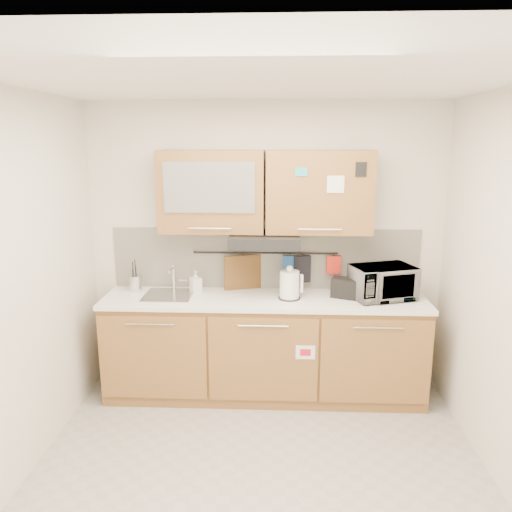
{
  "coord_description": "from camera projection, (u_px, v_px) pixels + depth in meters",
  "views": [
    {
      "loc": [
        0.11,
        -2.97,
        2.26
      ],
      "look_at": [
        -0.07,
        1.05,
        1.32
      ],
      "focal_mm": 35.0,
      "sensor_mm": 36.0,
      "label": 1
    }
  ],
  "objects": [
    {
      "name": "backsplash",
      "position": [
        265.0,
        258.0,
        4.58
      ],
      "size": [
        2.8,
        0.02,
        0.56
      ],
      "primitive_type": "cube",
      "color": "silver",
      "rests_on": "countertop"
    },
    {
      "name": "countertop",
      "position": [
        264.0,
        300.0,
        4.36
      ],
      "size": [
        2.82,
        0.62,
        0.04
      ],
      "primitive_type": "cube",
      "color": "white",
      "rests_on": "base_cabinet"
    },
    {
      "name": "base_cabinet",
      "position": [
        264.0,
        352.0,
        4.48
      ],
      "size": [
        2.8,
        0.64,
        0.88
      ],
      "color": "olive",
      "rests_on": "floor"
    },
    {
      "name": "ceiling",
      "position": [
        260.0,
        79.0,
        2.82
      ],
      "size": [
        3.2,
        3.2,
        0.0
      ],
      "primitive_type": "plane",
      "rotation": [
        3.14,
        0.0,
        0.0
      ],
      "color": "white",
      "rests_on": "wall_back"
    },
    {
      "name": "upper_cabinets",
      "position": [
        265.0,
        192.0,
        4.28
      ],
      "size": [
        1.82,
        0.37,
        0.7
      ],
      "color": "olive",
      "rests_on": "wall_back"
    },
    {
      "name": "floor",
      "position": [
        259.0,
        479.0,
        3.41
      ],
      "size": [
        3.2,
        3.2,
        0.0
      ],
      "primitive_type": "plane",
      "color": "#9E9993",
      "rests_on": "ground"
    },
    {
      "name": "utensil_crock",
      "position": [
        135.0,
        283.0,
        4.53
      ],
      "size": [
        0.12,
        0.12,
        0.29
      ],
      "rotation": [
        0.0,
        0.0,
        0.01
      ],
      "color": "silver",
      "rests_on": "countertop"
    },
    {
      "name": "oven_mitt",
      "position": [
        290.0,
        267.0,
        4.54
      ],
      "size": [
        0.13,
        0.05,
        0.21
      ],
      "primitive_type": "cube",
      "rotation": [
        0.0,
        0.0,
        -0.12
      ],
      "color": "#21519A",
      "rests_on": "utensil_rail"
    },
    {
      "name": "soap_bottle",
      "position": [
        196.0,
        281.0,
        4.5
      ],
      "size": [
        0.13,
        0.13,
        0.2
      ],
      "primitive_type": "imported",
      "rotation": [
        0.0,
        0.0,
        0.6
      ],
      "color": "#999999",
      "rests_on": "countertop"
    },
    {
      "name": "cutting_board",
      "position": [
        243.0,
        278.0,
        4.58
      ],
      "size": [
        0.33,
        0.13,
        0.42
      ],
      "primitive_type": "cube",
      "rotation": [
        0.0,
        0.0,
        0.31
      ],
      "color": "brown",
      "rests_on": "utensil_rail"
    },
    {
      "name": "dark_pouch",
      "position": [
        302.0,
        269.0,
        4.54
      ],
      "size": [
        0.16,
        0.07,
        0.25
      ],
      "primitive_type": "cube",
      "rotation": [
        0.0,
        0.0,
        0.19
      ],
      "color": "black",
      "rests_on": "utensil_rail"
    },
    {
      "name": "wall_left",
      "position": [
        9.0,
        295.0,
        3.18
      ],
      "size": [
        0.0,
        3.0,
        3.0
      ],
      "primitive_type": "plane",
      "rotation": [
        1.57,
        0.0,
        1.57
      ],
      "color": "silver",
      "rests_on": "ground"
    },
    {
      "name": "utensil_rail",
      "position": [
        265.0,
        253.0,
        4.53
      ],
      "size": [
        1.3,
        0.02,
        0.02
      ],
      "primitive_type": "cylinder",
      "rotation": [
        0.0,
        1.57,
        0.0
      ],
      "color": "black",
      "rests_on": "backsplash"
    },
    {
      "name": "kettle",
      "position": [
        290.0,
        286.0,
        4.3
      ],
      "size": [
        0.21,
        0.19,
        0.3
      ],
      "rotation": [
        0.0,
        0.0,
        0.16
      ],
      "color": "white",
      "rests_on": "countertop"
    },
    {
      "name": "toaster",
      "position": [
        345.0,
        288.0,
        4.34
      ],
      "size": [
        0.26,
        0.21,
        0.17
      ],
      "rotation": [
        0.0,
        0.0,
        -0.38
      ],
      "color": "black",
      "rests_on": "countertop"
    },
    {
      "name": "pot_holder",
      "position": [
        334.0,
        265.0,
        4.52
      ],
      "size": [
        0.13,
        0.05,
        0.16
      ],
      "primitive_type": "cube",
      "rotation": [
        0.0,
        0.0,
        0.2
      ],
      "color": "red",
      "rests_on": "utensil_rail"
    },
    {
      "name": "range_hood",
      "position": [
        265.0,
        240.0,
        4.3
      ],
      "size": [
        0.6,
        0.46,
        0.1
      ],
      "primitive_type": "cube",
      "color": "black",
      "rests_on": "upper_cabinets"
    },
    {
      "name": "wall_back",
      "position": [
        265.0,
        248.0,
        4.57
      ],
      "size": [
        3.2,
        0.0,
        3.2
      ],
      "primitive_type": "plane",
      "rotation": [
        1.57,
        0.0,
        0.0
      ],
      "color": "silver",
      "rests_on": "ground"
    },
    {
      "name": "sink",
      "position": [
        169.0,
        295.0,
        4.41
      ],
      "size": [
        0.42,
        0.4,
        0.26
      ],
      "color": "silver",
      "rests_on": "countertop"
    },
    {
      "name": "microwave",
      "position": [
        382.0,
        282.0,
        4.3
      ],
      "size": [
        0.6,
        0.5,
        0.29
      ],
      "primitive_type": "imported",
      "rotation": [
        0.0,
        0.0,
        0.32
      ],
      "color": "#999999",
      "rests_on": "countertop"
    }
  ]
}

